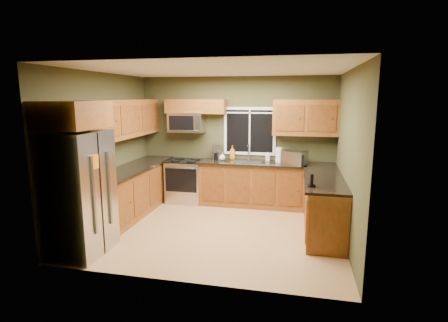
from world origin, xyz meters
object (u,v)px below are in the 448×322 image
at_px(toaster_oven, 295,158).
at_px(paper_towel_roll, 279,155).
at_px(kettle, 220,155).
at_px(soap_bottle_a, 232,152).
at_px(range, 186,181).
at_px(soap_bottle_b, 268,156).
at_px(cordless_phone, 311,183).
at_px(microwave, 187,122).
at_px(refrigerator, 79,193).
at_px(coffee_maker, 217,153).
at_px(soap_bottle_c, 222,156).

height_order(toaster_oven, paper_towel_roll, paper_towel_roll).
distance_m(kettle, soap_bottle_a, 0.29).
relative_size(range, kettle, 3.74).
distance_m(paper_towel_roll, soap_bottle_b, 0.29).
height_order(kettle, cordless_phone, kettle).
bearing_deg(microwave, refrigerator, -103.34).
distance_m(refrigerator, coffee_maker, 3.19).
relative_size(soap_bottle_a, soap_bottle_c, 1.63).
bearing_deg(refrigerator, soap_bottle_a, 60.73).
bearing_deg(toaster_oven, refrigerator, -138.42).
height_order(paper_towel_roll, soap_bottle_c, paper_towel_roll).
bearing_deg(range, coffee_maker, 9.62).
bearing_deg(microwave, coffee_maker, -1.89).
bearing_deg(coffee_maker, toaster_oven, -7.52).
xyz_separation_m(refrigerator, soap_bottle_c, (1.49, 2.81, 0.13)).
bearing_deg(microwave, soap_bottle_a, 5.43).
bearing_deg(soap_bottle_c, range, -176.78).
bearing_deg(soap_bottle_c, refrigerator, -117.88).
bearing_deg(refrigerator, soap_bottle_b, 50.89).
distance_m(microwave, soap_bottle_c, 1.07).
height_order(toaster_oven, coffee_maker, coffee_maker).
bearing_deg(paper_towel_roll, toaster_oven, -31.42).
bearing_deg(range, soap_bottle_a, 13.07).
xyz_separation_m(refrigerator, range, (0.69, 2.77, -0.43)).
bearing_deg(refrigerator, soap_bottle_c, 62.12).
bearing_deg(range, kettle, 5.08).
xyz_separation_m(range, coffee_maker, (0.67, 0.11, 0.62)).
bearing_deg(paper_towel_roll, kettle, -178.77).
xyz_separation_m(soap_bottle_b, cordless_phone, (0.85, -2.05, -0.03)).
relative_size(microwave, kettle, 3.03).
distance_m(microwave, kettle, 1.01).
xyz_separation_m(refrigerator, soap_bottle_b, (2.44, 3.00, 0.13)).
relative_size(microwave, coffee_maker, 2.45).
xyz_separation_m(refrigerator, kettle, (1.44, 2.84, 0.15)).
bearing_deg(toaster_oven, cordless_phone, -80.62).
height_order(coffee_maker, soap_bottle_a, coffee_maker).
bearing_deg(kettle, range, -174.92).
distance_m(range, cordless_phone, 3.22).
bearing_deg(soap_bottle_b, microwave, -176.92).
xyz_separation_m(toaster_oven, soap_bottle_c, (-1.52, 0.15, -0.05)).
distance_m(soap_bottle_c, cordless_phone, 2.59).
distance_m(kettle, paper_towel_roll, 1.25).
bearing_deg(microwave, toaster_oven, -5.89).
bearing_deg(paper_towel_roll, coffee_maker, 179.11).
bearing_deg(soap_bottle_c, cordless_phone, -45.99).
height_order(refrigerator, soap_bottle_c, refrigerator).
distance_m(soap_bottle_a, soap_bottle_c, 0.27).
bearing_deg(cordless_phone, soap_bottle_c, 134.01).
xyz_separation_m(kettle, soap_bottle_c, (0.05, -0.02, -0.02)).
relative_size(soap_bottle_a, cordless_phone, 1.49).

